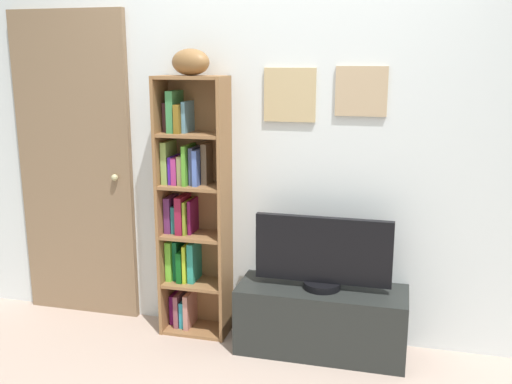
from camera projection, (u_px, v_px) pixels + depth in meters
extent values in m
cube|color=silver|center=(275.00, 146.00, 3.51)|extent=(4.80, 0.06, 2.41)
cube|color=tan|center=(290.00, 95.00, 3.38)|extent=(0.31, 0.02, 0.31)
cube|color=tan|center=(290.00, 95.00, 3.37)|extent=(0.26, 0.01, 0.26)
cube|color=tan|center=(361.00, 91.00, 3.27)|extent=(0.29, 0.02, 0.28)
cube|color=tan|center=(361.00, 91.00, 3.27)|extent=(0.24, 0.01, 0.23)
cube|color=olive|center=(164.00, 207.00, 3.62)|extent=(0.02, 0.25, 1.63)
cube|color=olive|center=(225.00, 211.00, 3.52)|extent=(0.02, 0.25, 1.63)
cube|color=olive|center=(201.00, 205.00, 3.68)|extent=(0.42, 0.01, 1.63)
cube|color=olive|center=(197.00, 329.00, 3.75)|extent=(0.38, 0.24, 0.02)
cube|color=olive|center=(196.00, 283.00, 3.68)|extent=(0.38, 0.24, 0.02)
cube|color=olive|center=(195.00, 235.00, 3.61)|extent=(0.38, 0.24, 0.02)
cube|color=olive|center=(194.00, 186.00, 3.54)|extent=(0.38, 0.24, 0.02)
cube|color=olive|center=(192.00, 134.00, 3.46)|extent=(0.38, 0.24, 0.02)
cube|color=olive|center=(191.00, 77.00, 3.39)|extent=(0.38, 0.24, 0.02)
cube|color=#67115D|center=(176.00, 307.00, 3.81)|extent=(0.04, 0.13, 0.20)
cube|color=#874A57|center=(180.00, 308.00, 3.78)|extent=(0.03, 0.17, 0.22)
cube|color=teal|center=(185.00, 311.00, 3.78)|extent=(0.03, 0.17, 0.17)
cube|color=tan|center=(190.00, 308.00, 3.75)|extent=(0.03, 0.18, 0.23)
cube|color=#6CC836|center=(173.00, 259.00, 3.72)|extent=(0.04, 0.17, 0.26)
cube|color=#0E562F|center=(179.00, 259.00, 3.72)|extent=(0.03, 0.15, 0.26)
cube|color=#0E571A|center=(184.00, 264.00, 3.70)|extent=(0.03, 0.18, 0.20)
cube|color=#AACA26|center=(188.00, 261.00, 3.68)|extent=(0.02, 0.18, 0.24)
cube|color=teal|center=(194.00, 261.00, 3.68)|extent=(0.04, 0.17, 0.26)
cube|color=#602961|center=(171.00, 213.00, 3.65)|extent=(0.04, 0.16, 0.23)
cube|color=#22686A|center=(178.00, 218.00, 3.65)|extent=(0.03, 0.16, 0.17)
cube|color=maroon|center=(183.00, 214.00, 3.62)|extent=(0.04, 0.18, 0.24)
cube|color=olive|center=(188.00, 216.00, 3.62)|extent=(0.02, 0.17, 0.21)
cube|color=#6D1447|center=(193.00, 216.00, 3.62)|extent=(0.02, 0.15, 0.21)
cube|color=#8AAB53|center=(169.00, 162.00, 3.57)|extent=(0.04, 0.18, 0.26)
cube|color=#4C20B4|center=(175.00, 169.00, 3.57)|extent=(0.02, 0.17, 0.17)
cube|color=#A52F78|center=(179.00, 170.00, 3.56)|extent=(0.03, 0.18, 0.17)
cube|color=olive|center=(185.00, 169.00, 3.55)|extent=(0.03, 0.19, 0.18)
cube|color=#539D2C|center=(189.00, 164.00, 3.53)|extent=(0.02, 0.20, 0.24)
cube|color=#464C7B|center=(195.00, 165.00, 3.54)|extent=(0.02, 0.16, 0.23)
cube|color=#4E6ABC|center=(199.00, 167.00, 3.52)|extent=(0.03, 0.19, 0.22)
cube|color=brown|center=(207.00, 163.00, 3.53)|extent=(0.04, 0.13, 0.25)
cube|color=#4E2A2F|center=(170.00, 117.00, 3.53)|extent=(0.04, 0.13, 0.17)
cube|color=#3B8649|center=(175.00, 111.00, 3.48)|extent=(0.04, 0.19, 0.25)
cube|color=brown|center=(182.00, 118.00, 3.47)|extent=(0.04, 0.20, 0.17)
cube|color=#5C92AC|center=(188.00, 117.00, 3.48)|extent=(0.02, 0.16, 0.19)
ellipsoid|color=brown|center=(190.00, 62.00, 3.37)|extent=(0.31, 0.26, 0.16)
cube|color=#232624|center=(321.00, 320.00, 3.45)|extent=(1.00, 0.38, 0.40)
cube|color=black|center=(317.00, 333.00, 3.27)|extent=(0.90, 0.01, 0.26)
cylinder|color=black|center=(322.00, 285.00, 3.40)|extent=(0.22, 0.22, 0.04)
cube|color=black|center=(323.00, 250.00, 3.35)|extent=(0.80, 0.04, 0.39)
cube|color=white|center=(323.00, 251.00, 3.34)|extent=(0.76, 0.01, 0.35)
cube|color=#80654A|center=(75.00, 168.00, 3.83)|extent=(0.81, 0.04, 2.03)
cube|color=brown|center=(70.00, 107.00, 3.72)|extent=(0.52, 0.01, 0.73)
cube|color=brown|center=(79.00, 233.00, 3.92)|extent=(0.52, 0.01, 0.73)
sphere|color=tan|center=(115.00, 178.00, 3.72)|extent=(0.04, 0.04, 0.04)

